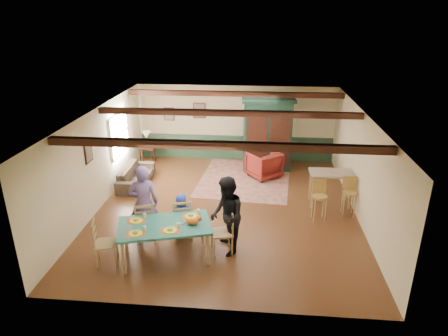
# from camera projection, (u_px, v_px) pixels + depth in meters

# --- Properties ---
(floor) EXTENTS (8.00, 8.00, 0.00)m
(floor) POSITION_uv_depth(u_px,v_px,m) (226.00, 209.00, 11.05)
(floor) COLOR #492714
(floor) RESTS_ON ground
(wall_back) EXTENTS (7.00, 0.02, 2.70)m
(wall_back) POSITION_uv_depth(u_px,v_px,m) (236.00, 124.00, 14.25)
(wall_back) COLOR beige
(wall_back) RESTS_ON floor
(wall_left) EXTENTS (0.02, 8.00, 2.70)m
(wall_left) POSITION_uv_depth(u_px,v_px,m) (98.00, 159.00, 10.84)
(wall_left) COLOR beige
(wall_left) RESTS_ON floor
(wall_right) EXTENTS (0.02, 8.00, 2.70)m
(wall_right) POSITION_uv_depth(u_px,v_px,m) (362.00, 168.00, 10.26)
(wall_right) COLOR beige
(wall_right) RESTS_ON floor
(ceiling) EXTENTS (7.00, 8.00, 0.02)m
(ceiling) POSITION_uv_depth(u_px,v_px,m) (226.00, 113.00, 10.05)
(ceiling) COLOR silver
(ceiling) RESTS_ON wall_back
(wainscot_back) EXTENTS (6.95, 0.03, 0.90)m
(wainscot_back) POSITION_uv_depth(u_px,v_px,m) (235.00, 148.00, 14.57)
(wainscot_back) COLOR #213D2B
(wainscot_back) RESTS_ON floor
(ceiling_beam_front) EXTENTS (6.95, 0.16, 0.16)m
(ceiling_beam_front) POSITION_uv_depth(u_px,v_px,m) (217.00, 145.00, 7.96)
(ceiling_beam_front) COLOR black
(ceiling_beam_front) RESTS_ON ceiling
(ceiling_beam_mid) EXTENTS (6.95, 0.16, 0.16)m
(ceiling_beam_mid) POSITION_uv_depth(u_px,v_px,m) (228.00, 113.00, 10.46)
(ceiling_beam_mid) COLOR black
(ceiling_beam_mid) RESTS_ON ceiling
(ceiling_beam_back) EXTENTS (6.95, 0.16, 0.16)m
(ceiling_beam_back) POSITION_uv_depth(u_px,v_px,m) (234.00, 94.00, 12.86)
(ceiling_beam_back) COLOR black
(ceiling_beam_back) RESTS_ON ceiling
(window_left) EXTENTS (0.06, 1.60, 1.30)m
(window_left) POSITION_uv_depth(u_px,v_px,m) (119.00, 134.00, 12.34)
(window_left) COLOR white
(window_left) RESTS_ON wall_left
(picture_left_wall) EXTENTS (0.04, 0.42, 0.52)m
(picture_left_wall) POSITION_uv_depth(u_px,v_px,m) (89.00, 153.00, 10.14)
(picture_left_wall) COLOR gray
(picture_left_wall) RESTS_ON wall_left
(picture_back_a) EXTENTS (0.45, 0.04, 0.55)m
(picture_back_a) POSITION_uv_depth(u_px,v_px,m) (199.00, 111.00, 14.17)
(picture_back_a) COLOR gray
(picture_back_a) RESTS_ON wall_back
(picture_back_b) EXTENTS (0.38, 0.04, 0.48)m
(picture_back_b) POSITION_uv_depth(u_px,v_px,m) (169.00, 114.00, 14.32)
(picture_back_b) COLOR gray
(picture_back_b) RESTS_ON wall_back
(dining_table) EXTENTS (2.19, 1.58, 0.82)m
(dining_table) POSITION_uv_depth(u_px,v_px,m) (165.00, 241.00, 8.73)
(dining_table) COLOR #20665C
(dining_table) RESTS_ON floor
(dining_chair_far_left) EXTENTS (0.57, 0.59, 1.04)m
(dining_chair_far_left) POSITION_uv_depth(u_px,v_px,m) (145.00, 221.00, 9.34)
(dining_chair_far_left) COLOR #A38251
(dining_chair_far_left) RESTS_ON floor
(dining_chair_far_right) EXTENTS (0.57, 0.59, 1.04)m
(dining_chair_far_right) POSITION_uv_depth(u_px,v_px,m) (182.00, 218.00, 9.48)
(dining_chair_far_right) COLOR #A38251
(dining_chair_far_right) RESTS_ON floor
(dining_chair_end_left) EXTENTS (0.59, 0.57, 1.04)m
(dining_chair_end_left) POSITION_uv_depth(u_px,v_px,m) (106.00, 242.00, 8.48)
(dining_chair_end_left) COLOR #A38251
(dining_chair_end_left) RESTS_ON floor
(dining_chair_end_right) EXTENTS (0.59, 0.57, 1.04)m
(dining_chair_end_right) POSITION_uv_depth(u_px,v_px,m) (222.00, 232.00, 8.90)
(dining_chair_end_right) COLOR #A38251
(dining_chair_end_right) RESTS_ON floor
(person_man) EXTENTS (0.78, 0.62, 1.89)m
(person_man) POSITION_uv_depth(u_px,v_px,m) (144.00, 203.00, 9.26)
(person_man) COLOR slate
(person_man) RESTS_ON floor
(person_woman) EXTENTS (0.89, 1.03, 1.80)m
(person_woman) POSITION_uv_depth(u_px,v_px,m) (227.00, 216.00, 8.77)
(person_woman) COLOR black
(person_woman) RESTS_ON floor
(person_child) EXTENTS (0.61, 0.48, 1.10)m
(person_child) POSITION_uv_depth(u_px,v_px,m) (182.00, 215.00, 9.55)
(person_child) COLOR #273C9C
(person_child) RESTS_ON floor
(cat) EXTENTS (0.42, 0.25, 0.20)m
(cat) POSITION_uv_depth(u_px,v_px,m) (193.00, 221.00, 8.54)
(cat) COLOR #CB5E23
(cat) RESTS_ON dining_table
(place_setting_near_left) EXTENTS (0.51, 0.43, 0.11)m
(place_setting_near_left) POSITION_uv_depth(u_px,v_px,m) (135.00, 232.00, 8.21)
(place_setting_near_left) COLOR yellow
(place_setting_near_left) RESTS_ON dining_table
(place_setting_near_center) EXTENTS (0.51, 0.43, 0.11)m
(place_setting_near_center) POSITION_uv_depth(u_px,v_px,m) (170.00, 229.00, 8.33)
(place_setting_near_center) COLOR yellow
(place_setting_near_center) RESTS_ON dining_table
(place_setting_far_left) EXTENTS (0.51, 0.43, 0.11)m
(place_setting_far_left) POSITION_uv_depth(u_px,v_px,m) (136.00, 219.00, 8.71)
(place_setting_far_left) COLOR yellow
(place_setting_far_left) RESTS_ON dining_table
(place_setting_far_right) EXTENTS (0.51, 0.43, 0.11)m
(place_setting_far_right) POSITION_uv_depth(u_px,v_px,m) (191.00, 214.00, 8.91)
(place_setting_far_right) COLOR yellow
(place_setting_far_right) RESTS_ON dining_table
(area_rug) EXTENTS (3.10, 3.58, 0.01)m
(area_rug) POSITION_uv_depth(u_px,v_px,m) (245.00, 179.00, 12.98)
(area_rug) COLOR tan
(area_rug) RESTS_ON floor
(armoire) EXTENTS (1.80, 0.85, 2.46)m
(armoire) POSITION_uv_depth(u_px,v_px,m) (267.00, 135.00, 13.37)
(armoire) COLOR black
(armoire) RESTS_ON floor
(armchair) EXTENTS (1.30, 1.31, 0.86)m
(armchair) POSITION_uv_depth(u_px,v_px,m) (264.00, 165.00, 13.02)
(armchair) COLOR #531010
(armchair) RESTS_ON floor
(sofa) EXTENTS (0.79, 1.96, 0.57)m
(sofa) POSITION_uv_depth(u_px,v_px,m) (136.00, 175.00, 12.56)
(sofa) COLOR #392F24
(sofa) RESTS_ON floor
(end_table) EXTENTS (0.55, 0.55, 0.62)m
(end_table) POSITION_uv_depth(u_px,v_px,m) (148.00, 155.00, 14.20)
(end_table) COLOR black
(end_table) RESTS_ON floor
(table_lamp) EXTENTS (0.35, 0.35, 0.57)m
(table_lamp) POSITION_uv_depth(u_px,v_px,m) (147.00, 139.00, 13.98)
(table_lamp) COLOR #C9B982
(table_lamp) RESTS_ON end_table
(counter_table) EXTENTS (1.19, 0.70, 0.98)m
(counter_table) POSITION_uv_depth(u_px,v_px,m) (330.00, 189.00, 11.12)
(counter_table) COLOR #BCAB92
(counter_table) RESTS_ON floor
(bar_stool_left) EXTENTS (0.41, 0.45, 1.07)m
(bar_stool_left) POSITION_uv_depth(u_px,v_px,m) (319.00, 201.00, 10.28)
(bar_stool_left) COLOR #B58F46
(bar_stool_left) RESTS_ON floor
(bar_stool_right) EXTENTS (0.38, 0.42, 1.05)m
(bar_stool_right) POSITION_uv_depth(u_px,v_px,m) (349.00, 197.00, 10.53)
(bar_stool_right) COLOR #B58F46
(bar_stool_right) RESTS_ON floor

